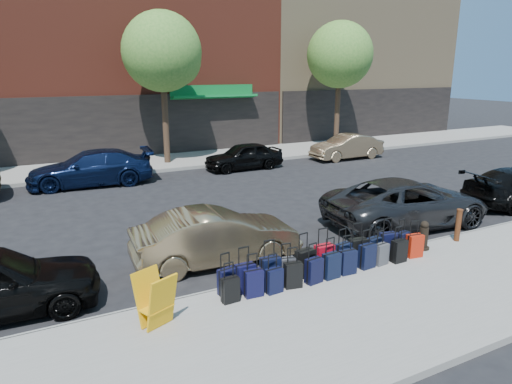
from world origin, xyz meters
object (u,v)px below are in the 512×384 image
car_near_1 (216,237)px  car_near_2 (407,202)px  display_rack (156,300)px  car_far_2 (244,156)px  car_far_3 (347,147)px  tree_right (342,57)px  suitcase_front_5 (324,258)px  tree_center (165,54)px  fire_hydrant (424,236)px  bollard (458,225)px  car_far_1 (91,168)px

car_near_1 → car_near_2: size_ratio=0.79×
display_rack → car_near_1: 3.27m
car_far_2 → car_far_3: (6.09, -0.16, 0.01)m
tree_right → suitcase_front_5: 18.77m
tree_right → car_far_3: (-1.52, -2.80, -4.75)m
tree_center → fire_hydrant: tree_center is taller
tree_center → suitcase_front_5: (-0.64, -14.28, -4.93)m
display_rack → car_near_2: size_ratio=0.19×
car_near_1 → car_far_3: car_near_1 is taller
tree_right → suitcase_front_5: size_ratio=6.91×
fire_hydrant → car_near_2: 2.37m
display_rack → car_near_2: 8.86m
bollard → car_far_3: size_ratio=0.22×
suitcase_front_5 → fire_hydrant: (3.12, -0.04, 0.02)m
fire_hydrant → car_near_2: car_near_2 is taller
suitcase_front_5 → car_near_1: car_near_1 is taller
tree_center → car_far_3: 10.54m
fire_hydrant → suitcase_front_5: bearing=154.6°
bollard → car_far_1: car_far_1 is taller
suitcase_front_5 → car_far_2: 12.17m
car_far_2 → fire_hydrant: bearing=-2.2°
tree_center → tree_right: same height
car_near_2 → car_far_3: bearing=-23.5°
tree_center → car_near_1: (-2.53, -12.36, -4.73)m
fire_hydrant → display_rack: display_rack is taller
fire_hydrant → display_rack: (-7.20, -0.46, 0.15)m
tree_right → car_far_1: bearing=-170.0°
car_near_1 → suitcase_front_5: bearing=-132.2°
bollard → car_far_3: car_far_3 is taller
tree_center → car_near_2: (3.81, -12.37, -4.68)m
tree_right → car_far_1: size_ratio=1.45×
car_near_1 → car_far_1: size_ratio=0.83×
car_far_1 → bollard: bearing=39.2°
bollard → car_far_2: 11.72m
suitcase_front_5 → bollard: suitcase_front_5 is taller
suitcase_front_5 → display_rack: (-4.08, -0.50, 0.18)m
bollard → car_far_3: 12.65m
car_near_1 → car_far_3: size_ratio=1.03×
tree_right → display_rack: (-15.22, -14.79, -4.76)m
tree_right → car_near_1: 18.57m
car_near_1 → car_far_2: (5.42, 9.72, -0.04)m
suitcase_front_5 → car_far_2: size_ratio=0.28×
car_near_1 → car_far_2: car_near_1 is taller
tree_right → fire_hydrant: bearing=-119.2°
tree_center → car_far_3: bearing=-17.3°
car_near_1 → tree_right: bearing=-43.2°
tree_center → bollard: size_ratio=8.08×
bollard → car_near_2: size_ratio=0.17×
bollard → car_near_2: 1.96m
tree_right → suitcase_front_5: (-11.14, -14.28, -4.93)m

